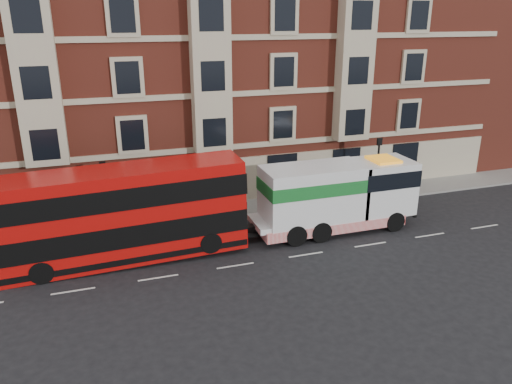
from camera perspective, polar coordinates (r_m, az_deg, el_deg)
ground at (r=26.28m, az=-2.37°, el=-8.42°), size 120.00×120.00×0.00m
sidewalk at (r=32.86m, az=-6.02°, el=-2.41°), size 90.00×3.00×0.15m
victorian_terrace at (r=38.01m, az=-8.40°, el=15.99°), size 45.00×12.00×20.40m
lamp_post_west at (r=30.12m, az=-16.84°, el=0.03°), size 0.35×0.15×4.35m
lamp_post_east at (r=35.25m, az=13.73°, el=3.13°), size 0.35×0.15×4.35m
double_decker_bus at (r=26.70m, az=-14.77°, el=-2.31°), size 12.43×2.85×5.03m
tow_truck at (r=29.91m, az=8.94°, el=-0.45°), size 9.96×2.94×4.15m
pedestrian at (r=31.34m, az=-22.84°, el=-3.29°), size 0.71×0.66×1.64m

